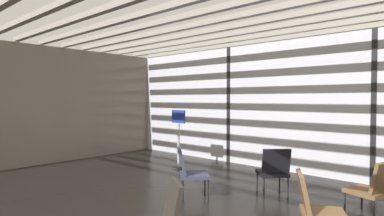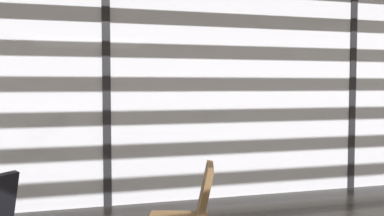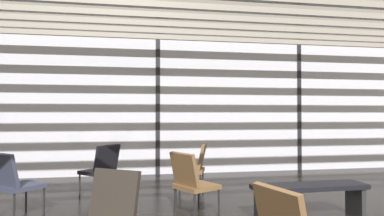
# 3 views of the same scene
# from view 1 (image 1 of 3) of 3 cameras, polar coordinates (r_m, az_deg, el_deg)

# --- Properties ---
(glass_curtain_wall) EXTENTS (14.00, 0.08, 3.11)m
(glass_curtain_wall) POSITION_cam_1_polar(r_m,az_deg,el_deg) (7.26, 29.83, 0.16)
(glass_curtain_wall) COLOR silver
(glass_curtain_wall) RESTS_ON ground
(window_mullion_0) EXTENTS (0.10, 0.12, 3.11)m
(window_mullion_0) POSITION_cam_1_polar(r_m,az_deg,el_deg) (8.71, 6.71, 0.58)
(window_mullion_0) COLOR black
(window_mullion_0) RESTS_ON ground
(window_mullion_1) EXTENTS (0.10, 0.12, 3.11)m
(window_mullion_1) POSITION_cam_1_polar(r_m,az_deg,el_deg) (7.26, 29.83, 0.16)
(window_mullion_1) COLOR black
(window_mullion_1) RESTS_ON ground
(side_wall_left_panels) EXTENTS (0.10, 11.20, 3.11)m
(side_wall_left_panels) POSITION_cam_1_polar(r_m,az_deg,el_deg) (9.19, -25.49, 0.49)
(side_wall_left_panels) COLOR #756B5B
(side_wall_left_panels) RESTS_ON ground
(lounge_chair_0) EXTENTS (0.69, 0.67, 0.87)m
(lounge_chair_0) POSITION_cam_1_polar(r_m,az_deg,el_deg) (4.05, 21.19, -16.05)
(lounge_chair_0) COLOR brown
(lounge_chair_0) RESTS_ON ground
(lounge_chair_2) EXTENTS (0.71, 0.71, 0.87)m
(lounge_chair_2) POSITION_cam_1_polar(r_m,az_deg,el_deg) (5.59, -0.51, -11.00)
(lounge_chair_2) COLOR #33384C
(lounge_chair_2) RESTS_ON ground
(lounge_chair_5) EXTENTS (0.64, 0.61, 0.87)m
(lounge_chair_5) POSITION_cam_1_polar(r_m,az_deg,el_deg) (5.23, 29.80, -12.11)
(lounge_chair_5) COLOR brown
(lounge_chair_5) RESTS_ON ground
(lounge_chair_6) EXTENTS (0.71, 0.71, 0.87)m
(lounge_chair_6) POSITION_cam_1_polar(r_m,az_deg,el_deg) (5.83, 14.43, -10.52)
(lounge_chair_6) COLOR black
(lounge_chair_6) RESTS_ON ground
(info_sign) EXTENTS (0.44, 0.32, 1.44)m
(info_sign) POSITION_cam_1_polar(r_m,az_deg,el_deg) (7.93, -2.43, -5.89)
(info_sign) COLOR #333333
(info_sign) RESTS_ON ground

